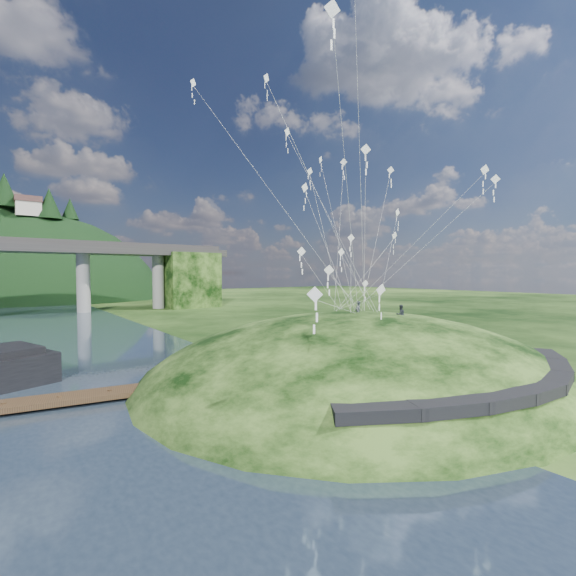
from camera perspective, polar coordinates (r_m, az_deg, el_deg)
ground at (r=25.71m, az=0.95°, el=-16.44°), size 320.00×320.00×0.00m
grass_hill at (r=32.75m, az=10.20°, el=-15.09°), size 36.00×32.00×13.00m
footpath at (r=25.11m, az=29.89°, el=-12.24°), size 22.29×5.84×0.83m
wooden_dock at (r=28.39m, az=-24.90°, el=-13.97°), size 13.30×4.46×0.94m
kite_flyers at (r=32.58m, az=13.90°, el=-2.19°), size 2.66×3.64×1.93m
kite_swarm at (r=34.31m, az=8.75°, el=13.19°), size 20.14×16.76×22.12m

